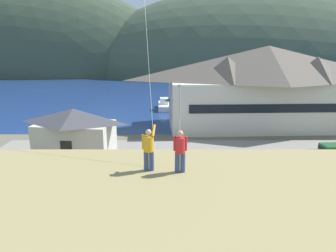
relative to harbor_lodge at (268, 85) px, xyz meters
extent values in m
plane|color=#66604C|center=(-12.58, -22.11, -5.97)|extent=(600.00, 600.00, 0.00)
cube|color=gray|center=(-12.58, -17.11, -5.92)|extent=(40.00, 20.00, 0.10)
cube|color=navy|center=(-12.58, 37.89, -5.95)|extent=(360.00, 84.00, 0.03)
ellipsoid|color=#3D4C38|center=(-83.53, 91.64, -5.97)|extent=(105.33, 48.53, 83.00)
ellipsoid|color=#3D4C38|center=(-66.43, 87.34, -5.97)|extent=(119.65, 44.79, 70.13)
ellipsoid|color=#42513D|center=(23.06, 87.59, -5.97)|extent=(145.11, 65.55, 67.65)
cube|color=beige|center=(0.00, 0.11, -2.68)|extent=(27.05, 11.49, 6.59)
cube|color=black|center=(0.23, -5.08, -2.35)|extent=(22.61, 1.08, 1.10)
pyramid|color=#60564C|center=(0.00, 0.11, 2.94)|extent=(28.70, 12.59, 4.64)
pyramid|color=#60564C|center=(-5.91, -1.96, 2.26)|extent=(5.92, 5.92, 3.25)
pyramid|color=#60564C|center=(6.06, -1.43, 2.26)|extent=(5.92, 5.92, 3.25)
cube|color=beige|center=(-22.69, -14.24, -3.97)|extent=(7.58, 4.95, 4.00)
pyramid|color=#47474C|center=(-22.69, -14.24, -1.27)|extent=(8.19, 5.42, 1.41)
cube|color=black|center=(-22.97, -16.27, -4.57)|extent=(1.10, 0.21, 2.80)
cube|color=beige|center=(-9.90, 2.30, -4.35)|extent=(6.47, 5.66, 3.24)
pyramid|color=#47474C|center=(-9.90, 2.30, -1.88)|extent=(7.00, 6.21, 1.70)
cube|color=black|center=(-10.26, -0.14, -4.84)|extent=(1.10, 0.22, 2.27)
cube|color=#70604C|center=(-11.02, 14.06, -5.62)|extent=(3.20, 15.57, 0.70)
cube|color=silver|center=(-14.38, 12.70, -5.52)|extent=(2.26, 6.54, 0.90)
cube|color=white|center=(-14.38, 12.70, -4.99)|extent=(2.20, 6.35, 0.16)
cube|color=silver|center=(-14.37, 12.22, -4.36)|extent=(1.51, 1.99, 1.10)
cube|color=#236633|center=(2.20, -14.60, -5.15)|extent=(4.34, 2.14, 0.80)
cube|color=#1E562B|center=(2.35, -14.59, -4.40)|extent=(2.23, 1.77, 0.70)
cube|color=black|center=(2.35, -14.59, -4.43)|extent=(2.27, 1.81, 0.32)
cylinder|color=black|center=(0.76, -13.80, -5.55)|extent=(0.66, 0.27, 0.64)
cylinder|color=black|center=(0.91, -15.63, -5.55)|extent=(0.66, 0.27, 0.64)
cube|color=navy|center=(-10.89, -20.41, -5.15)|extent=(4.29, 2.02, 0.80)
cube|color=navy|center=(-11.04, -20.42, -4.40)|extent=(2.18, 1.71, 0.70)
cube|color=black|center=(-11.04, -20.42, -4.43)|extent=(2.23, 1.74, 0.32)
cylinder|color=black|center=(-9.48, -21.25, -5.55)|extent=(0.65, 0.25, 0.64)
cylinder|color=black|center=(-9.58, -19.42, -5.55)|extent=(0.65, 0.25, 0.64)
cylinder|color=black|center=(-12.21, -21.40, -5.55)|extent=(0.65, 0.25, 0.64)
cylinder|color=black|center=(-12.31, -19.57, -5.55)|extent=(0.65, 0.25, 0.64)
cube|color=#9EA3A8|center=(-1.46, -20.70, -5.15)|extent=(4.34, 2.15, 0.80)
cube|color=gray|center=(-1.61, -20.71, -4.40)|extent=(2.23, 1.77, 0.70)
cube|color=black|center=(-1.61, -20.71, -4.43)|extent=(2.27, 1.81, 0.32)
cylinder|color=black|center=(-0.18, -19.67, -5.55)|extent=(0.66, 0.27, 0.64)
cylinder|color=black|center=(-2.75, -21.73, -5.55)|extent=(0.66, 0.27, 0.64)
cylinder|color=black|center=(-2.90, -19.90, -5.55)|extent=(0.66, 0.27, 0.64)
cube|color=red|center=(-19.27, -22.06, -5.15)|extent=(4.32, 2.10, 0.80)
cube|color=#B11A15|center=(-19.12, -22.05, -4.40)|extent=(2.21, 1.75, 0.70)
cube|color=black|center=(-19.12, -22.05, -4.43)|extent=(2.26, 1.78, 0.32)
cylinder|color=black|center=(-20.69, -21.24, -5.55)|extent=(0.65, 0.27, 0.64)
cylinder|color=black|center=(-20.56, -23.08, -5.55)|extent=(0.65, 0.27, 0.64)
cylinder|color=black|center=(-17.97, -21.04, -5.55)|extent=(0.65, 0.27, 0.64)
cylinder|color=black|center=(-17.84, -22.88, -5.55)|extent=(0.65, 0.27, 0.64)
cube|color=#236633|center=(-26.37, -21.59, -5.15)|extent=(4.26, 1.94, 0.80)
cube|color=#1E562B|center=(-26.22, -21.58, -4.40)|extent=(2.15, 1.67, 0.70)
cube|color=black|center=(-26.22, -21.58, -4.43)|extent=(2.20, 1.71, 0.32)
cylinder|color=black|center=(-25.04, -20.62, -5.55)|extent=(0.65, 0.24, 0.64)
cylinder|color=black|center=(-24.98, -22.46, -5.55)|extent=(0.65, 0.24, 0.64)
cylinder|color=#ADADB2|center=(-12.46, -11.61, -2.27)|extent=(0.16, 0.16, 7.20)
cube|color=#4C4C51|center=(-12.46, -11.26, 1.23)|extent=(0.24, 0.70, 0.20)
cylinder|color=#384770|center=(-14.56, -31.40, 0.63)|extent=(0.20, 0.20, 0.82)
cylinder|color=#384770|center=(-14.34, -31.42, 0.63)|extent=(0.20, 0.20, 0.82)
cylinder|color=gold|center=(-14.45, -31.41, 1.36)|extent=(0.40, 0.40, 0.64)
sphere|color=tan|center=(-14.45, -31.41, 1.84)|extent=(0.24, 0.24, 0.24)
cylinder|color=gold|center=(-14.25, -31.25, 1.86)|extent=(0.17, 0.56, 0.43)
cylinder|color=gold|center=(-14.67, -31.39, 1.43)|extent=(0.11, 0.11, 0.60)
cylinder|color=#384770|center=(-13.29, -31.59, 0.63)|extent=(0.20, 0.20, 0.82)
cylinder|color=#384770|center=(-13.07, -31.59, 0.63)|extent=(0.20, 0.20, 0.82)
cylinder|color=red|center=(-13.18, -31.59, 1.36)|extent=(0.40, 0.40, 0.64)
sphere|color=tan|center=(-13.18, -31.59, 1.84)|extent=(0.24, 0.24, 0.24)
cylinder|color=red|center=(-13.40, -31.59, 1.43)|extent=(0.11, 0.11, 0.60)
cylinder|color=red|center=(-12.96, -31.60, 1.43)|extent=(0.11, 0.11, 0.60)
cylinder|color=silver|center=(-14.74, -27.37, 6.17)|extent=(1.10, 7.60, 11.89)
camera|label=1|loc=(-13.67, -43.46, 5.17)|focal=33.51mm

